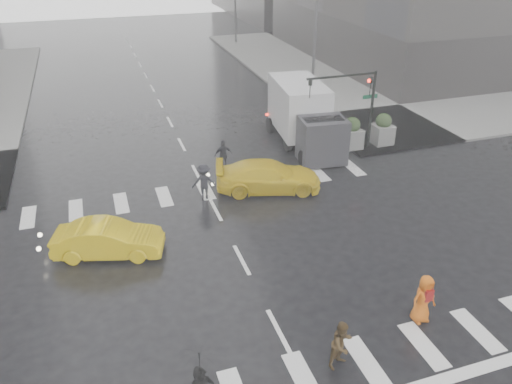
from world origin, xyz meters
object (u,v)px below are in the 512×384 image
object	(u,v)px
traffic_signal_pole	(357,96)
taxi_mid	(108,239)
pedestrian_brown	(342,344)
pedestrian_orange	(424,299)
box_truck	(304,115)

from	to	relation	value
traffic_signal_pole	taxi_mid	world-z (taller)	traffic_signal_pole
pedestrian_brown	pedestrian_orange	xyz separation A→B (m)	(3.32, 0.86, 0.08)
pedestrian_brown	pedestrian_orange	distance (m)	3.43
traffic_signal_pole	box_truck	distance (m)	3.10
taxi_mid	box_truck	xyz separation A→B (m)	(11.42, 7.55, 1.20)
pedestrian_brown	box_truck	distance (m)	16.37
pedestrian_brown	traffic_signal_pole	bearing A→B (deg)	38.29
pedestrian_orange	taxi_mid	size ratio (longest dim) A/B	0.41
pedestrian_brown	box_truck	bearing A→B (deg)	48.14
pedestrian_orange	box_truck	xyz separation A→B (m)	(2.12, 14.54, 1.01)
traffic_signal_pole	pedestrian_brown	size ratio (longest dim) A/B	2.86
traffic_signal_pole	taxi_mid	bearing A→B (deg)	-156.41
taxi_mid	pedestrian_orange	bearing A→B (deg)	-111.01
taxi_mid	box_truck	size ratio (longest dim) A/B	0.63
pedestrian_brown	taxi_mid	size ratio (longest dim) A/B	0.38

